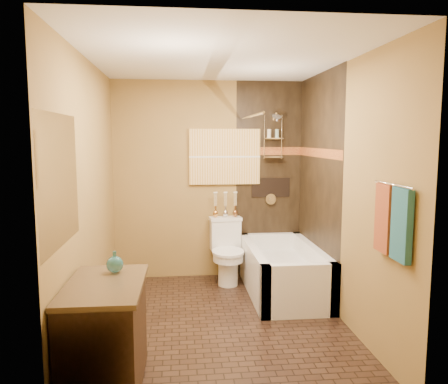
{
  "coord_description": "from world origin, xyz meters",
  "views": [
    {
      "loc": [
        -0.39,
        -4.03,
        1.78
      ],
      "look_at": [
        0.08,
        0.4,
        1.23
      ],
      "focal_mm": 35.0,
      "sensor_mm": 36.0,
      "label": 1
    }
  ],
  "objects": [
    {
      "name": "vanity_mirror",
      "position": [
        -1.19,
        -1.0,
        1.5
      ],
      "size": [
        0.01,
        1.0,
        0.9
      ],
      "primitive_type": "cube",
      "color": "white",
      "rests_on": "wall_left"
    },
    {
      "name": "mosaic_band_back",
      "position": [
        0.78,
        1.48,
        1.62
      ],
      "size": [
        0.85,
        0.01,
        0.1
      ],
      "primitive_type": "cube",
      "color": "maroon",
      "rests_on": "alcove_tile_back"
    },
    {
      "name": "floor",
      "position": [
        0.0,
        0.0,
        0.0
      ],
      "size": [
        3.0,
        3.0,
        0.0
      ],
      "primitive_type": "plane",
      "color": "black",
      "rests_on": "ground"
    },
    {
      "name": "alcove_niche",
      "position": [
        0.8,
        1.48,
        1.15
      ],
      "size": [
        0.5,
        0.01,
        0.25
      ],
      "primitive_type": "cube",
      "color": "black",
      "rests_on": "alcove_tile_back"
    },
    {
      "name": "wall_back",
      "position": [
        0.0,
        1.5,
        1.25
      ],
      "size": [
        2.4,
        0.02,
        2.5
      ],
      "primitive_type": "cube",
      "color": "olive",
      "rests_on": "floor"
    },
    {
      "name": "bathtub",
      "position": [
        0.8,
        0.75,
        0.22
      ],
      "size": [
        0.8,
        1.5,
        0.55
      ],
      "color": "white",
      "rests_on": "floor"
    },
    {
      "name": "vanity",
      "position": [
        -0.92,
        -1.0,
        0.39
      ],
      "size": [
        0.55,
        0.89,
        0.77
      ],
      "rotation": [
        0.0,
        0.0,
        -0.02
      ],
      "color": "black",
      "rests_on": "floor"
    },
    {
      "name": "mosaic_band_right",
      "position": [
        1.18,
        0.75,
        1.62
      ],
      "size": [
        0.01,
        1.5,
        0.1
      ],
      "primitive_type": "cube",
      "color": "maroon",
      "rests_on": "alcove_tile_right"
    },
    {
      "name": "teal_bottle",
      "position": [
        -0.87,
        -0.77,
        0.86
      ],
      "size": [
        0.13,
        0.13,
        0.2
      ],
      "primitive_type": null,
      "rotation": [
        0.0,
        0.0,
        -0.01
      ],
      "color": "#216465",
      "rests_on": "vanity"
    },
    {
      "name": "curtain_rod",
      "position": [
        0.4,
        0.75,
        2.02
      ],
      "size": [
        0.03,
        1.55,
        0.03
      ],
      "primitive_type": "cylinder",
      "rotation": [
        1.57,
        0.0,
        0.0
      ],
      "color": "silver",
      "rests_on": "wall_back"
    },
    {
      "name": "sunset_painting",
      "position": [
        0.2,
        1.48,
        1.55
      ],
      "size": [
        0.9,
        0.04,
        0.7
      ],
      "primitive_type": "cube",
      "color": "gold",
      "rests_on": "wall_back"
    },
    {
      "name": "wall_front",
      "position": [
        0.0,
        -1.5,
        1.25
      ],
      "size": [
        2.4,
        0.02,
        2.5
      ],
      "primitive_type": "cube",
      "color": "olive",
      "rests_on": "floor"
    },
    {
      "name": "ceiling",
      "position": [
        0.0,
        0.0,
        2.5
      ],
      "size": [
        3.0,
        3.0,
        0.0
      ],
      "primitive_type": "plane",
      "color": "silver",
      "rests_on": "wall_back"
    },
    {
      "name": "towel_bar",
      "position": [
        1.15,
        -1.05,
        1.45
      ],
      "size": [
        0.02,
        0.55,
        0.02
      ],
      "primitive_type": "cylinder",
      "rotation": [
        1.57,
        0.0,
        0.0
      ],
      "color": "silver",
      "rests_on": "wall_right"
    },
    {
      "name": "shower_fixtures",
      "position": [
        0.8,
        1.38,
        1.67
      ],
      "size": [
        0.24,
        0.33,
        1.16
      ],
      "color": "silver",
      "rests_on": "floor"
    },
    {
      "name": "towel_rust",
      "position": [
        1.16,
        -0.92,
        1.18
      ],
      "size": [
        0.05,
        0.22,
        0.52
      ],
      "primitive_type": "cube",
      "color": "maroon",
      "rests_on": "towel_bar"
    },
    {
      "name": "alcove_tile_back",
      "position": [
        0.78,
        1.49,
        1.25
      ],
      "size": [
        0.85,
        0.01,
        2.5
      ],
      "primitive_type": "cube",
      "color": "black",
      "rests_on": "wall_back"
    },
    {
      "name": "bud_vases",
      "position": [
        0.2,
        1.39,
        0.96
      ],
      "size": [
        0.32,
        0.07,
        0.31
      ],
      "color": "#C1833C",
      "rests_on": "toilet"
    },
    {
      "name": "towel_teal",
      "position": [
        1.16,
        -1.18,
        1.18
      ],
      "size": [
        0.05,
        0.22,
        0.52
      ],
      "primitive_type": "cube",
      "color": "navy",
      "rests_on": "towel_bar"
    },
    {
      "name": "wall_left",
      "position": [
        -1.2,
        0.0,
        1.25
      ],
      "size": [
        0.02,
        3.0,
        2.5
      ],
      "primitive_type": "cube",
      "color": "olive",
      "rests_on": "floor"
    },
    {
      "name": "alcove_tile_right",
      "position": [
        1.19,
        0.75,
        1.25
      ],
      "size": [
        0.01,
        1.5,
        2.5
      ],
      "primitive_type": "cube",
      "color": "black",
      "rests_on": "wall_right"
    },
    {
      "name": "wall_right",
      "position": [
        1.2,
        0.0,
        1.25
      ],
      "size": [
        0.02,
        3.0,
        2.5
      ],
      "primitive_type": "cube",
      "color": "olive",
      "rests_on": "floor"
    },
    {
      "name": "toilet",
      "position": [
        0.2,
        1.21,
        0.4
      ],
      "size": [
        0.41,
        0.61,
        0.79
      ],
      "rotation": [
        0.0,
        0.0,
        0.09
      ],
      "color": "white",
      "rests_on": "floor"
    }
  ]
}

